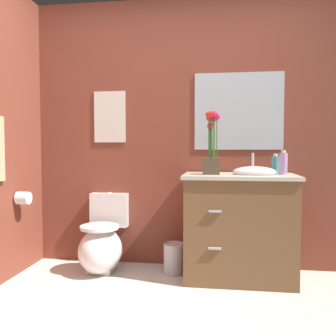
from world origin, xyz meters
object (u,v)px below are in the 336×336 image
wall_poster (110,117)px  soap_bottle (283,163)px  toilet (102,244)px  flower_vase (212,149)px  vanity_cabinet (239,225)px  trash_bin (174,258)px  toilet_paper_roll (23,198)px  lotion_bottle (275,165)px  wall_mirror (239,111)px

wall_poster → soap_bottle: bearing=-10.1°
toilet → wall_poster: (0.00, 0.27, 1.17)m
soap_bottle → wall_poster: size_ratio=0.42×
toilet → flower_vase: bearing=-3.8°
toilet → wall_poster: 1.20m
vanity_cabinet → trash_bin: (-0.57, 0.05, -0.32)m
soap_bottle → toilet_paper_roll: soap_bottle is taller
lotion_bottle → toilet_paper_roll: size_ratio=1.57×
soap_bottle → lotion_bottle: soap_bottle is taller
trash_bin → toilet_paper_roll: (-1.29, -0.22, 0.54)m
trash_bin → wall_mirror: (0.56, 0.24, 1.31)m
toilet → wall_poster: size_ratio=1.42×
lotion_bottle → toilet_paper_roll: (-2.17, -0.31, -0.29)m
toilet_paper_roll → trash_bin: bearing=9.7°
vanity_cabinet → trash_bin: bearing=174.8°
vanity_cabinet → wall_mirror: 1.03m
lotion_bottle → flower_vase: bearing=-162.2°
toilet → toilet_paper_roll: 0.80m
vanity_cabinet → wall_poster: size_ratio=2.21×
wall_poster → wall_mirror: (1.22, 0.00, 0.04)m
soap_bottle → lotion_bottle: 0.13m
trash_bin → soap_bottle: bearing=-2.4°
lotion_bottle → wall_mirror: (-0.31, 0.16, 0.48)m
toilet → vanity_cabinet: bearing=-1.2°
soap_bottle → wall_poster: (-1.57, 0.28, 0.43)m
toilet → wall_poster: wall_poster is taller
flower_vase → toilet_paper_roll: size_ratio=4.80×
soap_bottle → lotion_bottle: (-0.05, 0.12, -0.02)m
toilet → trash_bin: size_ratio=2.54×
toilet → lotion_bottle: lotion_bottle is taller
toilet → soap_bottle: (1.57, -0.01, 0.74)m
vanity_cabinet → wall_mirror: wall_mirror is taller
vanity_cabinet → trash_bin: size_ratio=3.95×
flower_vase → trash_bin: (-0.33, 0.09, -0.97)m
trash_bin → wall_poster: size_ratio=0.56×
soap_bottle → wall_mirror: wall_mirror is taller
flower_vase → lotion_bottle: flower_vase is taller
lotion_bottle → wall_mirror: size_ratio=0.22×
lotion_bottle → toilet_paper_roll: lotion_bottle is taller
toilet → flower_vase: flower_vase is taller
lotion_bottle → trash_bin: 1.21m
toilet → lotion_bottle: (1.53, 0.11, 0.73)m
flower_vase → trash_bin: 1.03m
soap_bottle → wall_mirror: size_ratio=0.25×
vanity_cabinet → flower_vase: size_ratio=2.03×
flower_vase → wall_mirror: 0.53m
vanity_cabinet → lotion_bottle: (0.31, 0.14, 0.51)m
flower_vase → toilet_paper_roll: (-1.62, -0.13, -0.43)m
toilet_paper_roll → flower_vase: bearing=4.7°
lotion_bottle → wall_poster: wall_poster is taller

